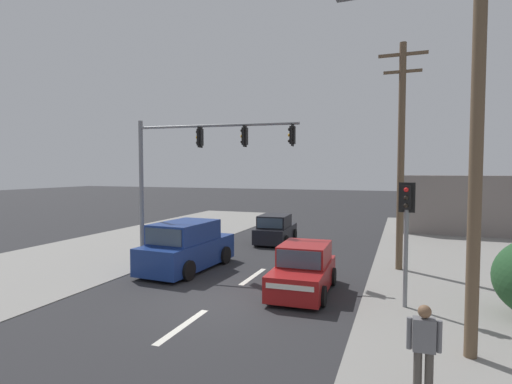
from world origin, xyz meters
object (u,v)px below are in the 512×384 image
(traffic_signal_mast, at_px, (193,159))
(pedestrian_at_kerb, at_px, (424,346))
(utility_pole_midground_right, at_px, (401,152))
(suv_receding_far, at_px, (187,247))
(hatchback_crossing_left, at_px, (303,270))
(pedestal_signal_right_kerb, at_px, (406,223))
(hatchback_kerbside_parked, at_px, (275,230))
(utility_pole_foreground_right, at_px, (472,73))

(traffic_signal_mast, relative_size, pedestrian_at_kerb, 4.21)
(utility_pole_midground_right, relative_size, suv_receding_far, 1.90)
(traffic_signal_mast, relative_size, hatchback_crossing_left, 1.86)
(pedestal_signal_right_kerb, distance_m, hatchback_crossing_left, 3.53)
(pedestal_signal_right_kerb, xyz_separation_m, suv_receding_far, (-8.04, 1.73, -1.53))
(suv_receding_far, distance_m, hatchback_kerbside_parked, 6.94)
(traffic_signal_mast, distance_m, pedestal_signal_right_kerb, 8.85)
(pedestrian_at_kerb, bearing_deg, utility_pole_foreground_right, 66.05)
(pedestrian_at_kerb, bearing_deg, hatchback_crossing_left, 122.60)
(utility_pole_midground_right, xyz_separation_m, traffic_signal_mast, (-8.04, -1.97, -0.27))
(traffic_signal_mast, xyz_separation_m, pedestal_signal_right_kerb, (8.24, -2.60, -1.94))
(utility_pole_foreground_right, xyz_separation_m, hatchback_crossing_left, (-4.20, 3.22, -5.15))
(utility_pole_foreground_right, bearing_deg, hatchback_crossing_left, 142.51)
(utility_pole_midground_right, distance_m, pedestal_signal_right_kerb, 5.07)
(utility_pole_foreground_right, height_order, pedestrian_at_kerb, utility_pole_foreground_right)
(hatchback_crossing_left, bearing_deg, traffic_signal_mast, 157.60)
(traffic_signal_mast, relative_size, suv_receding_far, 1.48)
(hatchback_kerbside_parked, relative_size, pedestrian_at_kerb, 2.28)
(utility_pole_midground_right, xyz_separation_m, pedestrian_at_kerb, (0.47, -9.30, -3.70))
(traffic_signal_mast, xyz_separation_m, pedestrian_at_kerb, (8.51, -7.33, -3.43))
(utility_pole_midground_right, distance_m, hatchback_kerbside_parked, 8.41)
(traffic_signal_mast, height_order, pedestrian_at_kerb, traffic_signal_mast)
(pedestal_signal_right_kerb, relative_size, pedestrian_at_kerb, 2.18)
(utility_pole_foreground_right, relative_size, hatchback_crossing_left, 2.97)
(utility_pole_foreground_right, xyz_separation_m, utility_pole_midground_right, (-1.35, 7.33, -1.22))
(hatchback_kerbside_parked, distance_m, hatchback_crossing_left, 8.76)
(utility_pole_midground_right, bearing_deg, traffic_signal_mast, -166.26)
(utility_pole_midground_right, relative_size, hatchback_crossing_left, 2.38)
(utility_pole_foreground_right, distance_m, utility_pole_midground_right, 7.55)
(utility_pole_foreground_right, distance_m, hatchback_crossing_left, 7.38)
(utility_pole_midground_right, height_order, hatchback_kerbside_parked, utility_pole_midground_right)
(traffic_signal_mast, bearing_deg, suv_receding_far, -77.30)
(utility_pole_foreground_right, height_order, traffic_signal_mast, utility_pole_foreground_right)
(suv_receding_far, relative_size, hatchback_crossing_left, 1.26)
(pedestal_signal_right_kerb, distance_m, suv_receding_far, 8.37)
(utility_pole_foreground_right, xyz_separation_m, traffic_signal_mast, (-9.39, 5.36, -1.50))
(pedestrian_at_kerb, bearing_deg, pedestal_signal_right_kerb, 93.26)
(suv_receding_far, xyz_separation_m, hatchback_kerbside_parked, (1.53, 6.77, -0.18))
(pedestrian_at_kerb, bearing_deg, hatchback_kerbside_parked, 117.15)
(utility_pole_midground_right, xyz_separation_m, hatchback_crossing_left, (-2.85, -4.10, -3.92))
(suv_receding_far, height_order, hatchback_crossing_left, suv_receding_far)
(traffic_signal_mast, xyz_separation_m, hatchback_crossing_left, (5.19, -2.14, -3.65))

